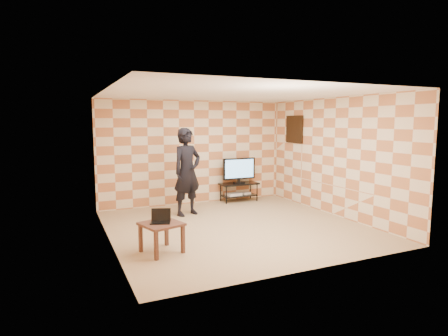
{
  "coord_description": "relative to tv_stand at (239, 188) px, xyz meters",
  "views": [
    {
      "loc": [
        -3.3,
        -6.75,
        2.15
      ],
      "look_at": [
        0.0,
        0.6,
        1.15
      ],
      "focal_mm": 30.0,
      "sensor_mm": 36.0,
      "label": 1
    }
  ],
  "objects": [
    {
      "name": "laptop",
      "position": [
        -2.96,
        -3.04,
        0.18
      ],
      "size": [
        0.39,
        0.35,
        0.21
      ],
      "color": "black",
      "rests_on": "side_table"
    },
    {
      "name": "tv_stand",
      "position": [
        0.0,
        0.0,
        0.0
      ],
      "size": [
        1.04,
        0.47,
        0.5
      ],
      "color": "black",
      "rests_on": "floor"
    },
    {
      "name": "game_console",
      "position": [
        0.23,
        0.03,
        -0.17
      ],
      "size": [
        0.28,
        0.23,
        0.06
      ],
      "primitive_type": "cube",
      "rotation": [
        0.0,
        0.0,
        0.26
      ],
      "color": "silver",
      "rests_on": "tv_stand"
    },
    {
      "name": "wall_right",
      "position": [
        1.33,
        -2.21,
        0.98
      ],
      "size": [
        0.02,
        5.0,
        2.7
      ],
      "primitive_type": "cube",
      "color": "beige",
      "rests_on": "ground"
    },
    {
      "name": "floor",
      "position": [
        -1.17,
        -2.21,
        -0.37
      ],
      "size": [
        5.0,
        5.0,
        0.0
      ],
      "primitive_type": "plane",
      "color": "tan",
      "rests_on": "ground"
    },
    {
      "name": "wall_art",
      "position": [
        1.3,
        -0.66,
        1.58
      ],
      "size": [
        0.04,
        0.72,
        0.72
      ],
      "color": "black",
      "rests_on": "wall_right"
    },
    {
      "name": "wall_back",
      "position": [
        -1.17,
        0.29,
        0.98
      ],
      "size": [
        5.0,
        0.02,
        2.7
      ],
      "primitive_type": "cube",
      "color": "beige",
      "rests_on": "ground"
    },
    {
      "name": "wall_left",
      "position": [
        -3.67,
        -2.21,
        0.98
      ],
      "size": [
        0.02,
        5.0,
        2.7
      ],
      "primitive_type": "cube",
      "color": "beige",
      "rests_on": "ground"
    },
    {
      "name": "side_table",
      "position": [
        -2.96,
        -3.09,
        0.04
      ],
      "size": [
        0.74,
        0.74,
        0.5
      ],
      "color": "#39221A",
      "rests_on": "floor"
    },
    {
      "name": "dvd_player",
      "position": [
        -0.17,
        -0.01,
        -0.16
      ],
      "size": [
        0.42,
        0.32,
        0.07
      ],
      "primitive_type": "cube",
      "rotation": [
        0.0,
        0.0,
        0.11
      ],
      "color": "silver",
      "rests_on": "tv_stand"
    },
    {
      "name": "ceiling",
      "position": [
        -1.17,
        -2.21,
        2.33
      ],
      "size": [
        5.0,
        5.0,
        0.02
      ],
      "primitive_type": "cube",
      "color": "white",
      "rests_on": "wall_back"
    },
    {
      "name": "wall_front",
      "position": [
        -1.17,
        -4.71,
        0.98
      ],
      "size": [
        5.0,
        0.02,
        2.7
      ],
      "primitive_type": "cube",
      "color": "beige",
      "rests_on": "ground"
    },
    {
      "name": "tv",
      "position": [
        0.0,
        -0.0,
        0.51
      ],
      "size": [
        0.94,
        0.18,
        0.68
      ],
      "color": "black",
      "rests_on": "tv_stand"
    },
    {
      "name": "person",
      "position": [
        -1.76,
        -0.86,
        0.64
      ],
      "size": [
        0.85,
        0.69,
        2.01
      ],
      "primitive_type": "imported",
      "rotation": [
        0.0,
        0.0,
        0.33
      ],
      "color": "black",
      "rests_on": "floor"
    }
  ]
}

